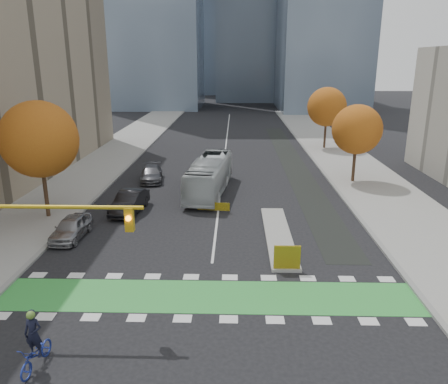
# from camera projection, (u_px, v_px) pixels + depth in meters

# --- Properties ---
(ground) EXTENTS (300.00, 300.00, 0.00)m
(ground) POSITION_uv_depth(u_px,v_px,m) (206.00, 314.00, 19.23)
(ground) COLOR black
(ground) RESTS_ON ground
(sidewalk_west) EXTENTS (7.00, 120.00, 0.15)m
(sidewalk_west) POSITION_uv_depth(u_px,v_px,m) (69.00, 186.00, 38.69)
(sidewalk_west) COLOR gray
(sidewalk_west) RESTS_ON ground
(sidewalk_east) EXTENTS (7.00, 120.00, 0.15)m
(sidewalk_east) POSITION_uv_depth(u_px,v_px,m) (376.00, 188.00, 38.02)
(sidewalk_east) COLOR gray
(sidewalk_east) RESTS_ON ground
(curb_west) EXTENTS (0.30, 120.00, 0.16)m
(curb_west) POSITION_uv_depth(u_px,v_px,m) (108.00, 186.00, 38.60)
(curb_west) COLOR gray
(curb_west) RESTS_ON ground
(curb_east) EXTENTS (0.30, 120.00, 0.16)m
(curb_east) POSITION_uv_depth(u_px,v_px,m) (335.00, 188.00, 38.10)
(curb_east) COLOR gray
(curb_east) RESTS_ON ground
(bike_crossing) EXTENTS (20.00, 3.00, 0.01)m
(bike_crossing) POSITION_uv_depth(u_px,v_px,m) (208.00, 296.00, 20.67)
(bike_crossing) COLOR green
(bike_crossing) RESTS_ON ground
(centre_line) EXTENTS (0.15, 70.00, 0.01)m
(centre_line) POSITION_uv_depth(u_px,v_px,m) (226.00, 145.00, 57.52)
(centre_line) COLOR silver
(centre_line) RESTS_ON ground
(bike_lane_paint) EXTENTS (2.50, 50.00, 0.01)m
(bike_lane_paint) POSITION_uv_depth(u_px,v_px,m) (292.00, 163.00, 47.76)
(bike_lane_paint) COLOR black
(bike_lane_paint) RESTS_ON ground
(median_island) EXTENTS (1.60, 10.00, 0.16)m
(median_island) POSITION_uv_depth(u_px,v_px,m) (278.00, 235.00, 27.72)
(median_island) COLOR gray
(median_island) RESTS_ON ground
(hazard_board) EXTENTS (1.40, 0.12, 1.30)m
(hazard_board) POSITION_uv_depth(u_px,v_px,m) (287.00, 257.00, 22.92)
(hazard_board) COLOR yellow
(hazard_board) RESTS_ON median_island
(tree_west) EXTENTS (5.20, 5.20, 8.22)m
(tree_west) POSITION_uv_depth(u_px,v_px,m) (39.00, 139.00, 29.40)
(tree_west) COLOR #332114
(tree_west) RESTS_ON ground
(tree_east_near) EXTENTS (4.40, 4.40, 7.08)m
(tree_east_near) POSITION_uv_depth(u_px,v_px,m) (357.00, 130.00, 38.59)
(tree_east_near) COLOR #332114
(tree_east_near) RESTS_ON ground
(tree_east_far) EXTENTS (4.80, 4.80, 7.65)m
(tree_east_far) POSITION_uv_depth(u_px,v_px,m) (327.00, 107.00, 53.78)
(tree_east_far) COLOR #332114
(tree_east_far) RESTS_ON ground
(traffic_signal_west) EXTENTS (8.53, 0.56, 5.20)m
(traffic_signal_west) POSITION_uv_depth(u_px,v_px,m) (10.00, 231.00, 17.78)
(traffic_signal_west) COLOR #BF9914
(traffic_signal_west) RESTS_ON ground
(cyclist) EXTENTS (0.91, 2.08, 2.32)m
(cyclist) POSITION_uv_depth(u_px,v_px,m) (36.00, 349.00, 15.66)
(cyclist) COLOR navy
(cyclist) RESTS_ON ground
(bus) EXTENTS (3.65, 10.77, 2.94)m
(bus) POSITION_uv_depth(u_px,v_px,m) (210.00, 176.00, 36.58)
(bus) COLOR #B7BDBF
(bus) RESTS_ON ground
(parked_car_a) EXTENTS (1.81, 4.15, 1.39)m
(parked_car_a) POSITION_uv_depth(u_px,v_px,m) (71.00, 228.00, 27.27)
(parked_car_a) COLOR #98989D
(parked_car_a) RESTS_ON ground
(parked_car_b) EXTENTS (2.16, 4.88, 1.56)m
(parked_car_b) POSITION_uv_depth(u_px,v_px,m) (129.00, 202.00, 31.97)
(parked_car_b) COLOR black
(parked_car_b) RESTS_ON ground
(parked_car_c) EXTENTS (2.51, 4.88, 1.35)m
(parked_car_c) POSITION_uv_depth(u_px,v_px,m) (152.00, 174.00, 40.37)
(parked_car_c) COLOR #525157
(parked_car_c) RESTS_ON ground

